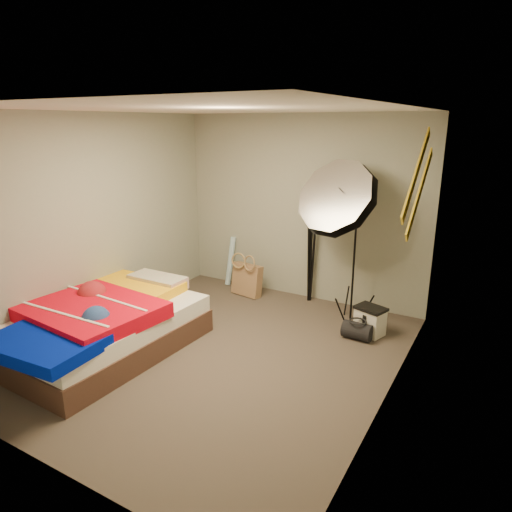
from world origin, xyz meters
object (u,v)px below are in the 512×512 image
Objects in this scene: bed at (102,324)px; duffel_bag at (357,331)px; tote_bag at (247,280)px; photo_umbrella at (339,201)px; camera_case at (370,322)px; camera_tripod at (311,252)px; wrapping_roll at (230,261)px.

duffel_bag is at bearing 35.11° from bed.
tote_bag is 1.87m from photo_umbrella.
duffel_bag is 1.52m from photo_umbrella.
photo_umbrella is (1.36, -0.14, 1.27)m from tote_bag.
camera_tripod is (-1.03, 0.62, 0.54)m from camera_case.
duffel_bag is 0.16× the size of photo_umbrella.
tote_bag is at bearing 77.22° from bed.
photo_umbrella reaches higher than bed.
photo_umbrella is at bearing 137.43° from duffel_bag.
bed is (-0.05, -2.46, -0.07)m from wrapping_roll.
tote_bag is at bearing 174.00° from photo_umbrella.
photo_umbrella reaches higher than camera_case.
bed is at bearing -143.16° from duffel_bag.
wrapping_roll reaches higher than bed.
bed is (-2.30, -1.62, 0.20)m from duffel_bag.
camera_tripod is (0.86, 0.24, 0.47)m from tote_bag.
wrapping_roll is at bearing 178.99° from camera_tripod.
camera_case is 0.95× the size of duffel_bag.
camera_tripod reaches higher than wrapping_roll.
wrapping_roll is 1.35m from camera_tripod.
photo_umbrella is 1.02m from camera_tripod.
tote_bag is 1.46× the size of camera_case.
camera_tripod is (-0.50, 0.39, -0.80)m from photo_umbrella.
wrapping_roll is at bearing -176.83° from camera_case.
photo_umbrella reaches higher than tote_bag.
photo_umbrella is at bearing -12.73° from wrapping_roll.
wrapping_roll is at bearing 158.44° from tote_bag.
bed is at bearing -93.77° from tote_bag.
photo_umbrella is (-0.53, 0.23, 1.34)m from camera_case.
bed is (-2.39, -1.82, 0.14)m from camera_case.
tote_bag is 0.62× the size of wrapping_roll.
camera_case is at bearing -2.21° from tote_bag.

